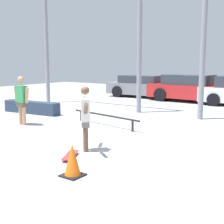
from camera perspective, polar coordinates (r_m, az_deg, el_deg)
ground_plane at (r=8.30m, az=-6.73°, el=-5.85°), size 36.00×36.00×0.00m
skateboarder at (r=7.49m, az=-4.90°, el=-0.62°), size 1.01×1.07×1.58m
skateboard at (r=7.16m, az=-7.62°, el=-7.81°), size 0.57×0.80×0.08m
grind_box at (r=13.48m, az=-14.49°, el=0.84°), size 2.73×0.76×0.50m
grind_rail at (r=10.52m, az=-1.36°, el=-0.81°), size 3.05×0.55×0.39m
canopy_support_left at (r=14.89m, az=-4.46°, el=14.37°), size 5.79×0.20×5.66m
parked_car_grey at (r=19.03m, az=5.75°, el=4.68°), size 4.49×2.08×1.32m
parked_car_red at (r=17.36m, az=14.19°, el=4.19°), size 4.58×2.02×1.45m
bystander at (r=11.00m, az=-16.20°, el=2.33°), size 0.78×0.24×1.66m
traffic_cone at (r=5.99m, az=-7.25°, el=-8.78°), size 0.39×0.39×0.63m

